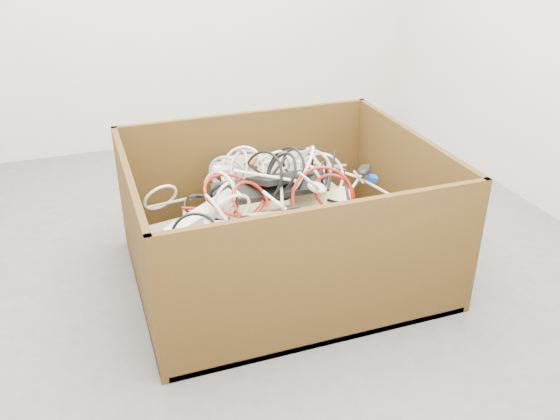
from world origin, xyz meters
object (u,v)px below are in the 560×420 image
object	(u,v)px
power_strip_left	(203,214)
vga_plug	(372,178)
power_strip_right	(243,228)
cardboard_box	(278,245)

from	to	relation	value
power_strip_left	vga_plug	bearing A→B (deg)	-14.28
power_strip_left	power_strip_right	xyz separation A→B (m)	(0.12, -0.16, -0.00)
power_strip_right	power_strip_left	bearing A→B (deg)	127.13
cardboard_box	vga_plug	size ratio (longest dim) A/B	27.04
cardboard_box	power_strip_left	xyz separation A→B (m)	(-0.31, -0.02, 0.21)
cardboard_box	power_strip_left	world-z (taller)	cardboard_box
power_strip_right	vga_plug	distance (m)	0.68
cardboard_box	power_strip_right	size ratio (longest dim) A/B	4.02
power_strip_right	vga_plug	world-z (taller)	power_strip_right
cardboard_box	power_strip_left	distance (m)	0.38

